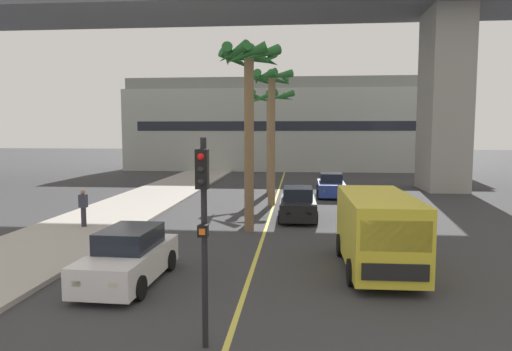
{
  "coord_description": "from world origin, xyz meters",
  "views": [
    {
      "loc": [
        1.41,
        -1.34,
        4.32
      ],
      "look_at": [
        0.0,
        14.0,
        2.84
      ],
      "focal_mm": 32.39,
      "sensor_mm": 36.0,
      "label": 1
    }
  ],
  "objects_px": {
    "car_queue_second": "(331,186)",
    "car_queue_front": "(129,258)",
    "delivery_van": "(377,229)",
    "pedestrian_near_crosswalk": "(83,207)",
    "palm_tree_mid_median": "(270,114)",
    "car_queue_third": "(298,204)",
    "traffic_light_median_near": "(203,214)",
    "palm_tree_near_median": "(271,102)",
    "palm_tree_far_median": "(249,83)"
  },
  "relations": [
    {
      "from": "palm_tree_mid_median",
      "to": "delivery_van",
      "type": "bearing_deg",
      "value": -76.14
    },
    {
      "from": "car_queue_third",
      "to": "traffic_light_median_near",
      "type": "distance_m",
      "value": 14.14
    },
    {
      "from": "delivery_van",
      "to": "palm_tree_near_median",
      "type": "distance_m",
      "value": 13.84
    },
    {
      "from": "car_queue_second",
      "to": "palm_tree_far_median",
      "type": "xyz_separation_m",
      "value": [
        -4.27,
        -11.1,
        5.6
      ]
    },
    {
      "from": "palm_tree_far_median",
      "to": "pedestrian_near_crosswalk",
      "type": "relative_size",
      "value": 4.94
    },
    {
      "from": "traffic_light_median_near",
      "to": "palm_tree_far_median",
      "type": "distance_m",
      "value": 11.45
    },
    {
      "from": "palm_tree_far_median",
      "to": "car_queue_front",
      "type": "bearing_deg",
      "value": -110.97
    },
    {
      "from": "palm_tree_far_median",
      "to": "traffic_light_median_near",
      "type": "bearing_deg",
      "value": -88.57
    },
    {
      "from": "car_queue_front",
      "to": "traffic_light_median_near",
      "type": "distance_m",
      "value": 5.22
    },
    {
      "from": "palm_tree_near_median",
      "to": "palm_tree_far_median",
      "type": "bearing_deg",
      "value": -94.26
    },
    {
      "from": "car_queue_second",
      "to": "palm_tree_far_median",
      "type": "relative_size",
      "value": 0.52
    },
    {
      "from": "palm_tree_near_median",
      "to": "pedestrian_near_crosswalk",
      "type": "xyz_separation_m",
      "value": [
        -7.79,
        -7.55,
        -4.99
      ]
    },
    {
      "from": "car_queue_third",
      "to": "palm_tree_near_median",
      "type": "relative_size",
      "value": 0.52
    },
    {
      "from": "delivery_van",
      "to": "traffic_light_median_near",
      "type": "relative_size",
      "value": 1.25
    },
    {
      "from": "palm_tree_near_median",
      "to": "palm_tree_far_median",
      "type": "distance_m",
      "value": 7.19
    },
    {
      "from": "car_queue_second",
      "to": "car_queue_third",
      "type": "distance_m",
      "value": 8.36
    },
    {
      "from": "delivery_van",
      "to": "traffic_light_median_near",
      "type": "distance_m",
      "value": 7.24
    },
    {
      "from": "car_queue_front",
      "to": "palm_tree_mid_median",
      "type": "relative_size",
      "value": 0.58
    },
    {
      "from": "palm_tree_mid_median",
      "to": "palm_tree_near_median",
      "type": "bearing_deg",
      "value": -85.95
    },
    {
      "from": "car_queue_front",
      "to": "pedestrian_near_crosswalk",
      "type": "height_order",
      "value": "pedestrian_near_crosswalk"
    },
    {
      "from": "car_queue_front",
      "to": "palm_tree_far_median",
      "type": "height_order",
      "value": "palm_tree_far_median"
    },
    {
      "from": "pedestrian_near_crosswalk",
      "to": "car_queue_third",
      "type": "bearing_deg",
      "value": 20.0
    },
    {
      "from": "car_queue_third",
      "to": "pedestrian_near_crosswalk",
      "type": "distance_m",
      "value": 9.95
    },
    {
      "from": "car_queue_second",
      "to": "car_queue_front",
      "type": "bearing_deg",
      "value": -111.02
    },
    {
      "from": "palm_tree_mid_median",
      "to": "palm_tree_far_median",
      "type": "xyz_separation_m",
      "value": [
        -0.14,
        -12.71,
        0.79
      ]
    },
    {
      "from": "car_queue_front",
      "to": "car_queue_second",
      "type": "bearing_deg",
      "value": 68.98
    },
    {
      "from": "palm_tree_far_median",
      "to": "pedestrian_near_crosswalk",
      "type": "bearing_deg",
      "value": -176.99
    },
    {
      "from": "palm_tree_near_median",
      "to": "palm_tree_mid_median",
      "type": "xyz_separation_m",
      "value": [
        -0.39,
        5.54,
        -0.46
      ]
    },
    {
      "from": "traffic_light_median_near",
      "to": "car_queue_front",
      "type": "bearing_deg",
      "value": 128.07
    },
    {
      "from": "palm_tree_mid_median",
      "to": "traffic_light_median_near",
      "type": "bearing_deg",
      "value": -89.68
    },
    {
      "from": "traffic_light_median_near",
      "to": "palm_tree_mid_median",
      "type": "distance_m",
      "value": 23.74
    },
    {
      "from": "palm_tree_mid_median",
      "to": "car_queue_second",
      "type": "bearing_deg",
      "value": -21.32
    },
    {
      "from": "palm_tree_far_median",
      "to": "pedestrian_near_crosswalk",
      "type": "distance_m",
      "value": 9.01
    },
    {
      "from": "palm_tree_mid_median",
      "to": "pedestrian_near_crosswalk",
      "type": "relative_size",
      "value": 4.46
    },
    {
      "from": "delivery_van",
      "to": "palm_tree_mid_median",
      "type": "relative_size",
      "value": 0.73
    },
    {
      "from": "car_queue_third",
      "to": "palm_tree_far_median",
      "type": "relative_size",
      "value": 0.52
    },
    {
      "from": "car_queue_third",
      "to": "palm_tree_mid_median",
      "type": "relative_size",
      "value": 0.57
    },
    {
      "from": "traffic_light_median_near",
      "to": "palm_tree_far_median",
      "type": "height_order",
      "value": "palm_tree_far_median"
    },
    {
      "from": "car_queue_second",
      "to": "palm_tree_mid_median",
      "type": "distance_m",
      "value": 6.54
    },
    {
      "from": "delivery_van",
      "to": "car_queue_second",
      "type": "bearing_deg",
      "value": 91.03
    },
    {
      "from": "car_queue_front",
      "to": "car_queue_second",
      "type": "relative_size",
      "value": 1.01
    },
    {
      "from": "car_queue_second",
      "to": "delivery_van",
      "type": "distance_m",
      "value": 16.32
    },
    {
      "from": "traffic_light_median_near",
      "to": "car_queue_second",
      "type": "bearing_deg",
      "value": 79.68
    },
    {
      "from": "car_queue_front",
      "to": "pedestrian_near_crosswalk",
      "type": "xyz_separation_m",
      "value": [
        -4.55,
        6.68,
        0.28
      ]
    },
    {
      "from": "car_queue_third",
      "to": "palm_tree_mid_median",
      "type": "height_order",
      "value": "palm_tree_mid_median"
    },
    {
      "from": "palm_tree_near_median",
      "to": "pedestrian_near_crosswalk",
      "type": "distance_m",
      "value": 11.94
    },
    {
      "from": "car_queue_second",
      "to": "palm_tree_far_median",
      "type": "bearing_deg",
      "value": -111.05
    },
    {
      "from": "car_queue_third",
      "to": "delivery_van",
      "type": "height_order",
      "value": "delivery_van"
    },
    {
      "from": "delivery_van",
      "to": "pedestrian_near_crosswalk",
      "type": "height_order",
      "value": "delivery_van"
    },
    {
      "from": "traffic_light_median_near",
      "to": "palm_tree_mid_median",
      "type": "relative_size",
      "value": 0.58
    }
  ]
}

